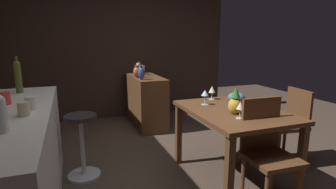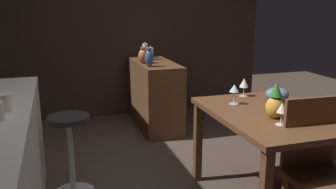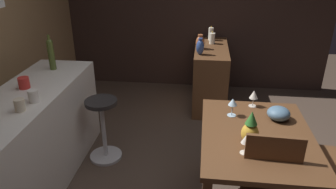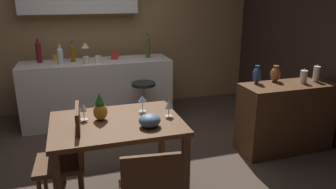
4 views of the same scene
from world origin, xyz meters
The scene contains 26 objects.
ground_plane centered at (0.00, 0.00, 0.00)m, with size 9.00×9.00×0.00m, color #47382D.
wall_kitchen_back centered at (-0.06, 2.08, 1.41)m, with size 5.20×0.33×2.60m.
wall_side_right centered at (2.55, 0.30, 1.30)m, with size 0.10×4.40×2.60m, color #33231E.
dining_table centered at (-0.16, -0.49, 0.64)m, with size 1.13×0.84×0.74m.
kitchen_counter centered at (-0.15, 1.45, 0.45)m, with size 2.10×0.60×0.90m, color silver.
sideboard_cabinet centered at (1.88, -0.15, 0.41)m, with size 1.10×0.44×0.82m, color #56351E.
chair_near_window centered at (-0.59, -0.54, 0.50)m, with size 0.42×0.42×0.92m.
bar_stool centered at (0.41, 0.93, 0.36)m, with size 0.34×0.34×0.67m.
wine_glass_left centered at (0.32, -0.51, 0.85)m, with size 0.08×0.08×0.15m.
wine_glass_right centered at (0.12, -0.31, 0.86)m, with size 0.08×0.08×0.16m.
wine_glass_center centered at (-0.43, -0.36, 0.85)m, with size 0.07×0.07×0.15m.
pineapple_centerpiece centered at (-0.29, -0.41, 0.85)m, with size 0.13×0.13×0.25m.
fruit_bowl centered at (0.09, -0.68, 0.80)m, with size 0.19×0.19×0.11m, color slate.
wine_bottle_ruby centered at (-0.91, 1.57, 1.06)m, with size 0.07×0.07×0.32m.
wine_bottle_clear centered at (-0.63, 1.39, 1.02)m, with size 0.08×0.08×0.27m.
wine_bottle_amber centered at (-0.46, 1.48, 1.03)m, with size 0.06×0.06×0.29m.
wine_bottle_olive centered at (0.61, 1.48, 1.07)m, with size 0.06×0.06×0.36m.
cup_red centered at (0.12, 1.51, 0.95)m, with size 0.13×0.09×0.10m.
cup_cream centered at (-0.30, 1.32, 0.95)m, with size 0.11×0.08×0.10m.
cup_mustard centered at (-0.70, 1.63, 0.94)m, with size 0.11×0.08×0.08m.
cup_white centered at (-0.14, 1.29, 0.95)m, with size 0.12×0.08×0.10m.
counter_lamp centered at (-0.28, 1.67, 1.08)m, with size 0.12×0.12×0.24m.
pillar_candle_tall centered at (2.07, -0.15, 0.89)m, with size 0.08×0.08×0.17m.
pillar_candle_short centered at (2.26, -0.14, 0.91)m, with size 0.07×0.07×0.21m.
vase_ceramic_blue centered at (1.54, 0.00, 0.92)m, with size 0.10×0.10×0.21m.
vase_copper centered at (1.80, 0.01, 0.91)m, with size 0.12×0.12×0.19m.
Camera 4 is at (-0.50, -3.10, 1.81)m, focal length 34.04 mm.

